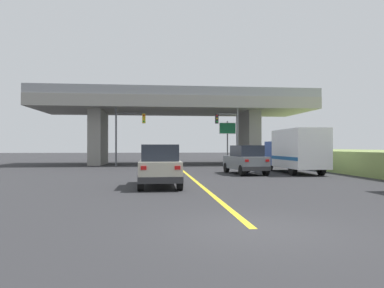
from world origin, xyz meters
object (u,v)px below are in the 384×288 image
(suv_crossing, at_px, (246,160))
(traffic_signal_nearside, at_px, (231,129))
(traffic_signal_farside, at_px, (126,128))
(suv_lead, at_px, (160,166))
(highway_sign, at_px, (228,132))
(box_truck, at_px, (295,150))

(suv_crossing, relative_size, traffic_signal_nearside, 0.78)
(suv_crossing, height_order, traffic_signal_farside, traffic_signal_farside)
(suv_lead, relative_size, traffic_signal_nearside, 0.77)
(highway_sign, bearing_deg, suv_crossing, -96.33)
(suv_lead, relative_size, traffic_signal_farside, 0.76)
(suv_crossing, height_order, box_truck, box_truck)
(suv_lead, height_order, suv_crossing, same)
(traffic_signal_nearside, relative_size, traffic_signal_farside, 0.99)
(suv_lead, bearing_deg, traffic_signal_farside, 99.30)
(suv_crossing, relative_size, traffic_signal_farside, 0.77)
(suv_lead, height_order, highway_sign, highway_sign)
(traffic_signal_farside, bearing_deg, box_truck, -40.42)
(suv_crossing, xyz_separation_m, traffic_signal_farside, (-9.23, 11.60, 2.79))
(suv_lead, height_order, box_truck, box_truck)
(suv_lead, bearing_deg, suv_crossing, 50.30)
(box_truck, bearing_deg, suv_lead, -141.78)
(suv_lead, distance_m, traffic_signal_nearside, 19.81)
(suv_lead, height_order, traffic_signal_nearside, traffic_signal_nearside)
(suv_crossing, bearing_deg, highway_sign, 78.01)
(suv_lead, bearing_deg, traffic_signal_nearside, 67.91)
(traffic_signal_farside, xyz_separation_m, highway_sign, (10.73, 1.91, -0.31))
(suv_lead, distance_m, suv_crossing, 9.59)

